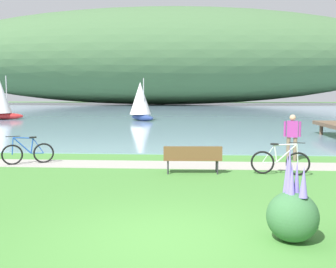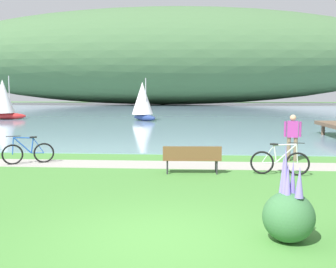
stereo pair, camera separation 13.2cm
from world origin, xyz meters
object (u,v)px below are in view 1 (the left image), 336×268
Objects in this scene: sailboat_nearest_to_shore at (141,101)px; bicycle_beside_path at (280,162)px; bicycle_leaning_near_bench at (28,153)px; sailboat_toward_hillside at (1,99)px; park_bench_near_camera at (193,157)px; person_at_shoreline at (292,135)px.

bicycle_beside_path is at bearing -72.23° from sailboat_nearest_to_shore.
bicycle_beside_path is 24.07m from sailboat_nearest_to_shore.
bicycle_leaning_near_bench is 0.92× the size of bicycle_beside_path.
bicycle_beside_path is 31.01m from sailboat_toward_hillside.
park_bench_near_camera is at bearing -78.53° from sailboat_nearest_to_shore.
sailboat_toward_hillside is at bearing 135.46° from person_at_shoreline.
sailboat_toward_hillside is at bearing 177.60° from sailboat_nearest_to_shore.
sailboat_nearest_to_shore is (-7.33, 22.89, 1.38)m from bicycle_beside_path.
sailboat_toward_hillside reaches higher than sailboat_nearest_to_shore.
bicycle_leaning_near_bench is at bearing 171.25° from bicycle_beside_path.
person_at_shoreline is 0.43× the size of sailboat_toward_hillside.
bicycle_leaning_near_bench is at bearing -93.03° from sailboat_nearest_to_shore.
sailboat_nearest_to_shore is at bearing -2.40° from sailboat_toward_hillside.
sailboat_nearest_to_shore reaches higher than bicycle_leaning_near_bench.
sailboat_toward_hillside is (-17.58, 23.45, 1.39)m from park_bench_near_camera.
sailboat_nearest_to_shore is 0.93× the size of sailboat_toward_hillside.
park_bench_near_camera is 29.34m from sailboat_toward_hillside.
park_bench_near_camera is 1.07× the size of person_at_shoreline.
bicycle_leaning_near_bench is at bearing -61.96° from sailboat_toward_hillside.
bicycle_leaning_near_bench is 0.95× the size of person_at_shoreline.
sailboat_toward_hillside is (-21.21, 20.87, 0.93)m from person_at_shoreline.
bicycle_leaning_near_bench is 0.44× the size of sailboat_nearest_to_shore.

